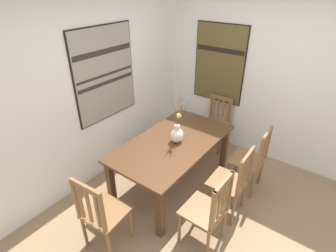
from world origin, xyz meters
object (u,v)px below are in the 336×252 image
at_px(chair_2, 208,210).
at_px(chair_3, 232,181).
at_px(painting_on_back_wall, 105,74).
at_px(painting_on_side_wall, 219,64).
at_px(centerpiece_vase, 177,134).
at_px(dining_table, 173,148).
at_px(chair_4, 216,122).
at_px(chair_1, 252,159).
at_px(chair_0, 101,213).

distance_m(chair_2, chair_3, 0.58).
relative_size(painting_on_back_wall, painting_on_side_wall, 0.99).
relative_size(chair_2, painting_on_side_wall, 0.76).
distance_m(centerpiece_vase, painting_on_side_wall, 1.58).
distance_m(dining_table, chair_3, 0.89).
distance_m(chair_4, painting_on_side_wall, 0.97).
distance_m(chair_1, chair_4, 1.13).
bearing_deg(chair_0, dining_table, -0.30).
height_order(chair_4, painting_on_side_wall, painting_on_side_wall).
bearing_deg(chair_1, chair_0, 153.85).
height_order(centerpiece_vase, chair_0, centerpiece_vase).
relative_size(dining_table, chair_3, 1.83).
relative_size(chair_2, painting_on_back_wall, 0.77).
height_order(chair_0, painting_on_side_wall, painting_on_side_wall).
distance_m(chair_0, painting_on_side_wall, 2.91).
relative_size(centerpiece_vase, chair_3, 0.70).
bearing_deg(painting_on_back_wall, chair_1, -69.22).
xyz_separation_m(dining_table, centerpiece_vase, (0.03, -0.04, 0.23)).
distance_m(chair_0, painting_on_back_wall, 1.81).
distance_m(chair_2, chair_4, 2.04).
relative_size(dining_table, chair_4, 1.95).
height_order(chair_3, chair_4, chair_3).
bearing_deg(dining_table, painting_on_back_wall, 98.72).
height_order(chair_4, painting_on_back_wall, painting_on_back_wall).
bearing_deg(chair_1, painting_on_side_wall, 48.78).
xyz_separation_m(chair_4, painting_on_side_wall, (0.22, 0.16, 0.93)).
xyz_separation_m(chair_3, painting_on_side_wall, (1.49, 1.03, 0.91)).
relative_size(chair_1, chair_3, 1.01).
bearing_deg(painting_on_side_wall, chair_1, -131.22).
distance_m(dining_table, chair_2, 1.05).
relative_size(chair_3, chair_4, 1.06).
bearing_deg(painting_on_side_wall, chair_2, -153.65).
height_order(dining_table, painting_on_back_wall, painting_on_back_wall).
bearing_deg(painting_on_back_wall, painting_on_side_wall, -28.00).
xyz_separation_m(chair_0, painting_on_side_wall, (2.77, 0.15, 0.91)).
xyz_separation_m(chair_0, chair_4, (2.54, -0.01, -0.02)).
bearing_deg(chair_3, painting_on_back_wall, 95.02).
relative_size(chair_0, painting_on_back_wall, 0.78).
bearing_deg(centerpiece_vase, painting_on_back_wall, 99.81).
relative_size(chair_1, painting_on_back_wall, 0.77).
xyz_separation_m(dining_table, chair_2, (-0.57, -0.87, -0.13)).
height_order(centerpiece_vase, chair_2, centerpiece_vase).
xyz_separation_m(chair_0, chair_3, (1.28, -0.88, -0.00)).
bearing_deg(chair_3, dining_table, 90.62).
distance_m(dining_table, chair_1, 1.07).
distance_m(centerpiece_vase, chair_0, 1.35).
bearing_deg(chair_4, chair_2, -154.84).
distance_m(chair_0, chair_2, 1.12).
distance_m(painting_on_back_wall, painting_on_side_wall, 1.87).
bearing_deg(chair_0, centerpiece_vase, -2.13).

